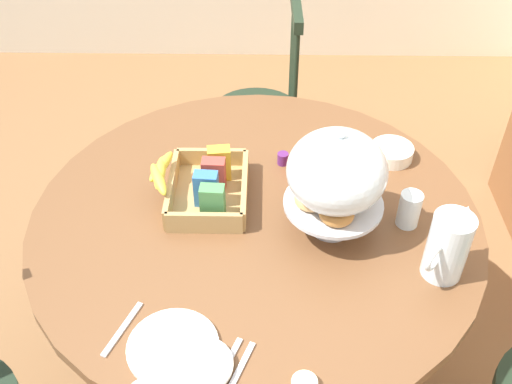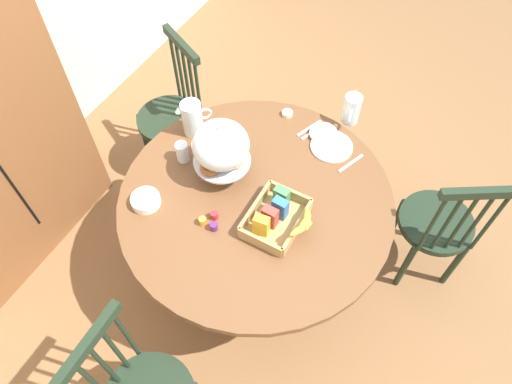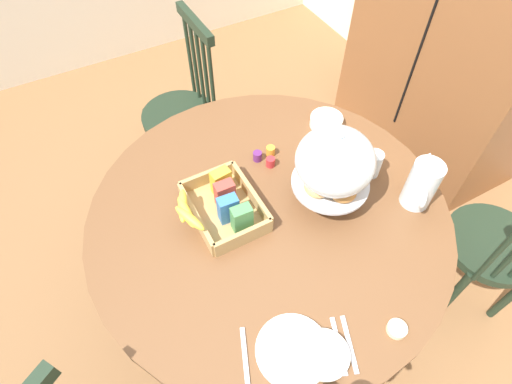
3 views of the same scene
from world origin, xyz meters
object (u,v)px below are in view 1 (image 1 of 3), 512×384
at_px(china_plate_large, 173,347).
at_px(milk_pitcher, 447,249).
at_px(china_plate_small, 201,365).
at_px(butter_dish, 304,384).
at_px(windsor_chair_near_window, 262,114).
at_px(cereal_bowl, 392,152).
at_px(pastry_stand_with_dome, 336,175).
at_px(dining_table, 255,257).
at_px(drinking_glass, 409,209).
at_px(cereal_basket, 205,186).

bearing_deg(china_plate_large, milk_pitcher, 110.12).
bearing_deg(china_plate_small, butter_dish, 79.86).
height_order(windsor_chair_near_window, china_plate_large, windsor_chair_near_window).
height_order(cereal_bowl, butter_dish, cereal_bowl).
height_order(windsor_chair_near_window, milk_pitcher, windsor_chair_near_window).
height_order(china_plate_small, butter_dish, same).
relative_size(windsor_chair_near_window, china_plate_small, 6.50).
height_order(china_plate_large, butter_dish, butter_dish).
bearing_deg(butter_dish, pastry_stand_with_dome, 169.09).
relative_size(china_plate_small, cereal_bowl, 1.07).
bearing_deg(cereal_bowl, dining_table, -57.69).
height_order(china_plate_large, drinking_glass, drinking_glass).
bearing_deg(drinking_glass, dining_table, -94.17).
bearing_deg(milk_pitcher, china_plate_large, -69.88).
relative_size(cereal_bowl, butter_dish, 2.33).
relative_size(windsor_chair_near_window, butter_dish, 16.25).
height_order(dining_table, cereal_bowl, cereal_bowl).
bearing_deg(windsor_chair_near_window, butter_dish, 4.04).
height_order(cereal_basket, cereal_bowl, cereal_basket).
relative_size(milk_pitcher, china_plate_small, 1.31).
height_order(milk_pitcher, butter_dish, milk_pitcher).
distance_m(windsor_chair_near_window, cereal_basket, 0.97).
bearing_deg(windsor_chair_near_window, china_plate_large, -7.87).
bearing_deg(pastry_stand_with_dome, china_plate_small, -35.40).
height_order(pastry_stand_with_dome, milk_pitcher, pastry_stand_with_dome).
distance_m(cereal_basket, china_plate_large, 0.54).
bearing_deg(cereal_bowl, china_plate_large, -40.04).
relative_size(pastry_stand_with_dome, drinking_glass, 3.13).
xyz_separation_m(pastry_stand_with_dome, butter_dish, (0.51, -0.10, -0.19)).
xyz_separation_m(dining_table, china_plate_large, (0.47, -0.19, 0.19)).
xyz_separation_m(cereal_bowl, drinking_glass, (0.31, -0.00, 0.03)).
bearing_deg(dining_table, butter_dish, 11.87).
xyz_separation_m(china_plate_large, cereal_bowl, (-0.75, 0.63, 0.02)).
distance_m(windsor_chair_near_window, china_plate_large, 1.48).
xyz_separation_m(china_plate_large, drinking_glass, (-0.44, 0.63, 0.05)).
relative_size(china_plate_large, butter_dish, 3.67).
distance_m(pastry_stand_with_dome, cereal_basket, 0.42).
bearing_deg(dining_table, cereal_bowl, 122.31).
bearing_deg(windsor_chair_near_window, dining_table, -0.65).
relative_size(china_plate_large, drinking_glass, 2.00).
bearing_deg(milk_pitcher, cereal_bowl, -173.68).
height_order(dining_table, cereal_basket, cereal_basket).
relative_size(milk_pitcher, china_plate_large, 0.89).
xyz_separation_m(pastry_stand_with_dome, china_plate_large, (0.42, -0.41, -0.19)).
relative_size(dining_table, drinking_glass, 12.12).
height_order(windsor_chair_near_window, cereal_bowl, windsor_chair_near_window).
height_order(dining_table, drinking_glass, drinking_glass).
bearing_deg(cereal_basket, dining_table, 65.12).
xyz_separation_m(pastry_stand_with_dome, drinking_glass, (-0.02, 0.22, -0.14)).
bearing_deg(pastry_stand_with_dome, cereal_bowl, 146.10).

